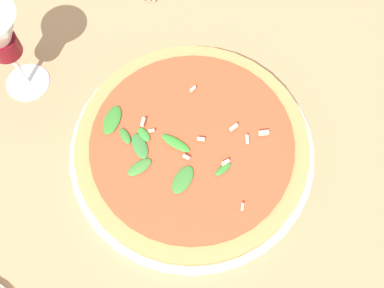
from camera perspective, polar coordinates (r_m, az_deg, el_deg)
The scene contains 2 objects.
ground_plane at distance 0.66m, azimuth -0.74°, elevation 1.60°, with size 6.00×6.00×0.00m, color #9E7A56.
pizza_arugula_main at distance 0.63m, azimuth -0.03°, elevation -0.46°, with size 0.35×0.35×0.05m.
Camera 1 is at (0.27, 0.06, 0.60)m, focal length 42.00 mm.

